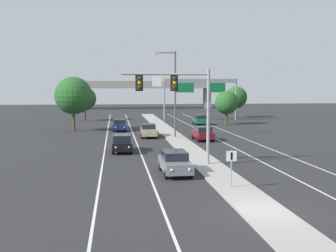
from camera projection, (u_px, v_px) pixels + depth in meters
The scene contains 21 objects.
ground_plane at pixel (263, 213), 20.26m from camera, with size 260.00×260.00×0.00m, color #28282B.
median_island at pixel (194, 153), 38.04m from camera, with size 2.40×110.00×0.15m, color #9E9B93.
lane_stripe_oncoming_center at pixel (137, 145), 44.38m from camera, with size 0.14×100.00×0.01m, color silver.
lane_stripe_receding_center at pixel (225, 143), 45.54m from camera, with size 0.14×100.00×0.01m, color silver.
edge_stripe_left at pixel (105, 145), 43.97m from camera, with size 0.14×100.00×0.01m, color silver.
edge_stripe_right at pixel (255, 143), 45.95m from camera, with size 0.14×100.00×0.01m, color silver.
overhead_signal_mast at pixel (181, 96), 31.71m from camera, with size 6.62×0.44×7.20m.
median_sign_post at pixel (231, 163), 24.70m from camera, with size 0.60×0.10×2.20m.
street_lamp_median at pixel (173, 89), 49.51m from camera, with size 2.58×0.28×10.00m.
car_oncoming_grey at pixel (175, 162), 29.31m from camera, with size 1.90×4.50×1.58m.
car_oncoming_black at pixel (122, 143), 39.44m from camera, with size 1.83×4.48×1.58m.
car_oncoming_tan at pixel (149, 130), 50.90m from camera, with size 1.93×4.51×1.58m.
car_oncoming_navy at pixel (119, 125), 58.20m from camera, with size 1.87×4.49×1.58m.
car_receding_darkred at pixel (203, 133), 47.87m from camera, with size 1.87×4.49×1.58m.
car_receding_green at pixel (200, 120), 67.68m from camera, with size 1.89×4.50×1.58m.
highway_sign_gantry at pixel (201, 86), 75.36m from camera, with size 13.28×0.42×7.50m.
overpass_bridge at pixel (140, 88), 118.45m from camera, with size 42.40×6.40×7.65m.
tree_far_left_a at pixel (73, 96), 57.69m from camera, with size 5.11×5.11×7.40m.
tree_far_left_c at pixel (85, 99), 75.11m from camera, with size 4.15×4.15×6.01m.
tree_far_right_c at pixel (227, 103), 67.66m from camera, with size 3.72×3.72×5.38m.
tree_far_right_a at pixel (236, 97), 83.27m from camera, with size 4.24×4.24×6.13m.
Camera 1 is at (-6.99, -19.07, 5.99)m, focal length 45.42 mm.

